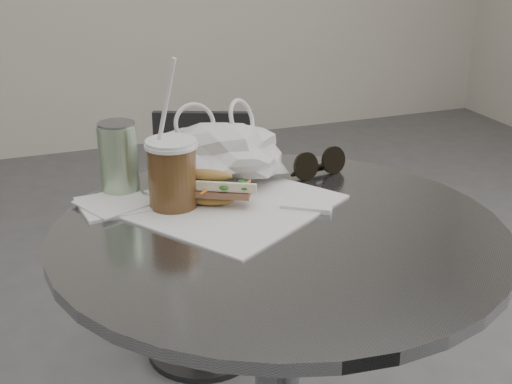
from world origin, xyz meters
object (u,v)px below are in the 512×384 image
object	(u,v)px
iced_coffee	(172,173)
sunglasses	(319,165)
chair_far	(202,252)
drink_can	(119,159)
banh_mi	(207,188)
cafe_table	(277,366)

from	to	relation	value
iced_coffee	sunglasses	size ratio (longest dim) A/B	2.15
chair_far	drink_can	bearing A→B (deg)	82.59
drink_can	chair_far	bearing A→B (deg)	60.41
banh_mi	cafe_table	bearing A→B (deg)	-28.96
sunglasses	cafe_table	bearing A→B (deg)	-141.74
cafe_table	chair_far	world-z (taller)	cafe_table
banh_mi	iced_coffee	size ratio (longest dim) A/B	0.74
cafe_table	iced_coffee	bearing A→B (deg)	134.06
cafe_table	sunglasses	distance (m)	0.40
chair_far	sunglasses	distance (m)	0.74
cafe_table	banh_mi	world-z (taller)	banh_mi
cafe_table	drink_can	size ratio (longest dim) A/B	5.59
cafe_table	banh_mi	size ratio (longest dim) A/B	3.81
iced_coffee	drink_can	distance (m)	0.13
cafe_table	banh_mi	xyz separation A→B (m)	(-0.08, 0.13, 0.31)
cafe_table	banh_mi	distance (m)	0.35
cafe_table	chair_far	bearing A→B (deg)	83.57
chair_far	banh_mi	bearing A→B (deg)	97.42
chair_far	iced_coffee	world-z (taller)	iced_coffee
chair_far	drink_can	xyz separation A→B (m)	(-0.30, -0.54, 0.50)
banh_mi	iced_coffee	bearing A→B (deg)	-163.69
sunglasses	chair_far	bearing A→B (deg)	85.81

